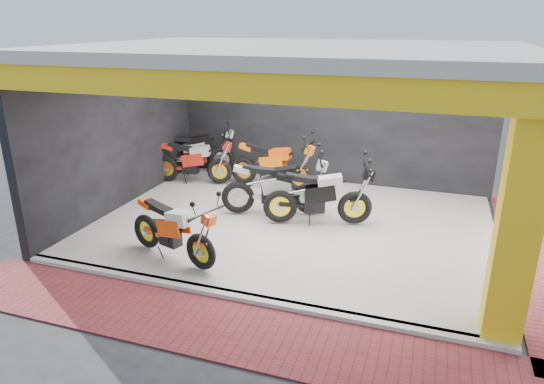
% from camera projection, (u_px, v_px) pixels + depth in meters
% --- Properties ---
extents(ground, '(80.00, 80.00, 0.00)m').
position_uv_depth(ground, '(261.00, 270.00, 8.49)').
color(ground, '#2D2D30').
rests_on(ground, ground).
extents(showroom_floor, '(8.00, 6.00, 0.10)m').
position_uv_depth(showroom_floor, '(293.00, 224.00, 10.26)').
color(showroom_floor, white).
rests_on(showroom_floor, ground).
extents(showroom_ceiling, '(8.40, 6.40, 0.20)m').
position_uv_depth(showroom_ceiling, '(296.00, 50.00, 9.08)').
color(showroom_ceiling, beige).
rests_on(showroom_ceiling, corner_column).
extents(back_wall, '(8.20, 0.20, 3.50)m').
position_uv_depth(back_wall, '(328.00, 119.00, 12.46)').
color(back_wall, black).
rests_on(back_wall, ground).
extents(left_wall, '(0.20, 6.20, 3.50)m').
position_uv_depth(left_wall, '(120.00, 132.00, 10.94)').
color(left_wall, black).
rests_on(left_wall, ground).
extents(corner_column, '(0.50, 0.50, 3.50)m').
position_uv_depth(corner_column, '(519.00, 220.00, 6.10)').
color(corner_column, yellow).
rests_on(corner_column, ground).
extents(header_beam_front, '(8.40, 0.30, 0.40)m').
position_uv_depth(header_beam_front, '(233.00, 86.00, 6.50)').
color(header_beam_front, yellow).
rests_on(header_beam_front, corner_column).
extents(header_beam_right, '(0.30, 6.40, 0.40)m').
position_uv_depth(header_beam_right, '(529.00, 74.00, 7.96)').
color(header_beam_right, yellow).
rests_on(header_beam_right, corner_column).
extents(floor_kerb, '(8.00, 0.20, 0.10)m').
position_uv_depth(floor_kerb, '(238.00, 297.00, 7.56)').
color(floor_kerb, white).
rests_on(floor_kerb, ground).
extents(paver_front, '(9.00, 1.40, 0.03)m').
position_uv_depth(paver_front, '(217.00, 327.00, 6.88)').
color(paver_front, maroon).
rests_on(paver_front, ground).
extents(moto_hero, '(2.30, 1.43, 1.32)m').
position_uv_depth(moto_hero, '(200.00, 235.00, 8.06)').
color(moto_hero, '#FE450A').
rests_on(moto_hero, showroom_floor).
extents(moto_row_a, '(2.53, 1.52, 1.45)m').
position_uv_depth(moto_row_a, '(356.00, 192.00, 9.88)').
color(moto_row_a, black).
rests_on(moto_row_a, showroom_floor).
extents(moto_row_b, '(2.57, 1.60, 1.47)m').
position_uv_depth(moto_row_b, '(310.00, 182.00, 10.42)').
color(moto_row_b, '#B3B5BB').
rests_on(moto_row_b, showroom_floor).
extents(moto_row_c, '(2.42, 1.03, 1.45)m').
position_uv_depth(moto_row_c, '(300.00, 164.00, 11.82)').
color(moto_row_c, orange).
rests_on(moto_row_c, showroom_floor).
extents(moto_row_d, '(2.53, 1.87, 1.46)m').
position_uv_depth(moto_row_d, '(221.00, 147.00, 13.38)').
color(moto_row_d, '#A5A7AD').
rests_on(moto_row_d, showroom_floor).
extents(moto_row_e, '(2.34, 1.18, 1.36)m').
position_uv_depth(moto_row_e, '(219.00, 159.00, 12.40)').
color(moto_row_e, red).
rests_on(moto_row_e, showroom_floor).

